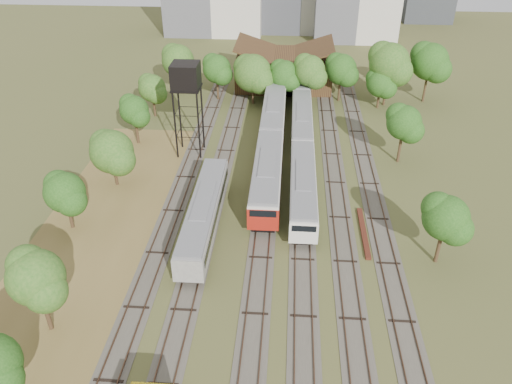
{
  "coord_description": "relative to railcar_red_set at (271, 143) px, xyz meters",
  "views": [
    {
      "loc": [
        0.2,
        -26.37,
        30.43
      ],
      "look_at": [
        -3.0,
        18.24,
        2.5
      ],
      "focal_mm": 35.0,
      "sensor_mm": 36.0,
      "label": 1
    }
  ],
  "objects": [
    {
      "name": "dry_grass_patch",
      "position": [
        -16.0,
        -22.94,
        -2.06
      ],
      "size": [
        14.0,
        60.0,
        0.04
      ],
      "primitive_type": "cube",
      "color": "brown",
      "rests_on": "ground"
    },
    {
      "name": "rail_pile_far",
      "position": [
        10.2,
        -15.86,
        -1.94
      ],
      "size": [
        0.53,
        8.48,
        0.28
      ],
      "primitive_type": "cube",
      "color": "#562518",
      "rests_on": "ground"
    },
    {
      "name": "railcar_green_set",
      "position": [
        4.0,
        7.0,
        -0.23
      ],
      "size": [
        2.83,
        52.08,
        3.49
      ],
      "color": "black",
      "rests_on": "ground"
    },
    {
      "name": "maintenance_shed",
      "position": [
        1.0,
        27.04,
        0.83
      ],
      "size": [
        16.45,
        11.55,
        7.58
      ],
      "color": "#392115",
      "rests_on": "ground"
    },
    {
      "name": "tree_band_left",
      "position": [
        -17.66,
        -13.45,
        2.51
      ],
      "size": [
        7.77,
        53.83,
        7.57
      ],
      "color": "#382616",
      "rests_on": "ground"
    },
    {
      "name": "tree_band_far",
      "position": [
        5.37,
        19.55,
        3.66
      ],
      "size": [
        45.56,
        9.47,
        9.87
      ],
      "color": "#382616",
      "rests_on": "ground"
    },
    {
      "name": "old_grey_coach",
      "position": [
        -6.0,
        -16.2,
        -0.2
      ],
      "size": [
        2.79,
        18.0,
        3.45
      ],
      "color": "black",
      "rests_on": "ground"
    },
    {
      "name": "railcar_rear",
      "position": [
        0.0,
        27.25,
        -0.03
      ],
      "size": [
        3.13,
        16.08,
        3.87
      ],
      "color": "black",
      "rests_on": "ground"
    },
    {
      "name": "tracks",
      "position": [
        1.33,
        -5.94,
        -2.04
      ],
      "size": [
        24.6,
        80.0,
        0.19
      ],
      "color": "#4C473D",
      "rests_on": "ground"
    },
    {
      "name": "tree_band_right",
      "position": [
        16.24,
        0.05,
        2.7
      ],
      "size": [
        4.66,
        41.87,
        7.53
      ],
      "color": "#382616",
      "rests_on": "ground"
    },
    {
      "name": "ground",
      "position": [
        2.0,
        -30.94,
        -2.08
      ],
      "size": [
        240.0,
        240.0,
        0.0
      ],
      "primitive_type": "plane",
      "color": "#475123",
      "rests_on": "ground"
    },
    {
      "name": "water_tower",
      "position": [
        -10.5,
        0.56,
        8.0
      ],
      "size": [
        3.46,
        3.46,
        11.96
      ],
      "color": "black",
      "rests_on": "ground"
    },
    {
      "name": "railcar_red_set",
      "position": [
        0.0,
        0.0,
        0.0
      ],
      "size": [
        3.18,
        34.57,
        3.93
      ],
      "color": "black",
      "rests_on": "ground"
    }
  ]
}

